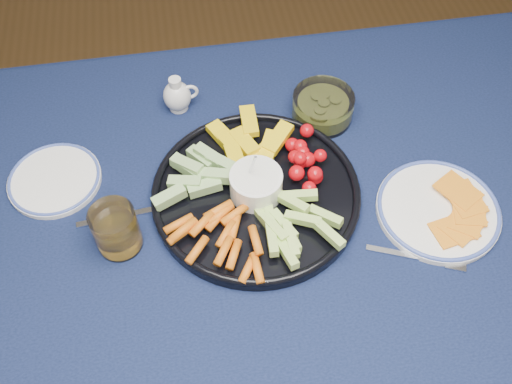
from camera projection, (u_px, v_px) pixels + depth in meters
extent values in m
plane|color=#53381C|center=(237.00, 377.00, 1.62)|extent=(4.00, 4.00, 0.00)
cylinder|color=#50341A|center=(460.00, 154.00, 1.64)|extent=(0.07, 0.07, 0.70)
cube|color=#50341A|center=(227.00, 252.00, 1.03)|extent=(1.60, 1.00, 0.04)
cube|color=black|center=(226.00, 246.00, 1.01)|extent=(1.66, 1.06, 0.01)
cube|color=black|center=(200.00, 95.00, 1.43)|extent=(1.66, 0.01, 0.30)
cylinder|color=black|center=(256.00, 195.00, 1.06)|extent=(0.39, 0.39, 0.02)
torus|color=black|center=(256.00, 191.00, 1.05)|extent=(0.39, 0.39, 0.01)
cylinder|color=white|center=(256.00, 184.00, 1.03)|extent=(0.10, 0.10, 0.05)
cylinder|color=white|center=(256.00, 177.00, 1.02)|extent=(0.08, 0.08, 0.01)
cylinder|color=silver|center=(179.00, 106.00, 1.20)|extent=(0.04, 0.04, 0.01)
ellipsoid|color=silver|center=(177.00, 96.00, 1.18)|extent=(0.06, 0.06, 0.07)
cylinder|color=silver|center=(175.00, 84.00, 1.15)|extent=(0.03, 0.03, 0.03)
torus|color=silver|center=(190.00, 92.00, 1.17)|extent=(0.04, 0.01, 0.04)
torus|color=#3F55B1|center=(176.00, 88.00, 1.16)|extent=(0.03, 0.03, 0.00)
cylinder|color=silver|center=(323.00, 107.00, 1.16)|extent=(0.13, 0.13, 0.06)
cylinder|color=#636D1F|center=(322.00, 111.00, 1.17)|extent=(0.10, 0.10, 0.03)
cylinder|color=white|center=(438.00, 210.00, 1.04)|extent=(0.23, 0.23, 0.01)
torus|color=#3F55B1|center=(439.00, 208.00, 1.04)|extent=(0.22, 0.22, 0.01)
cylinder|color=silver|center=(116.00, 229.00, 0.97)|extent=(0.08, 0.08, 0.09)
cylinder|color=gold|center=(118.00, 236.00, 0.99)|extent=(0.07, 0.07, 0.05)
cube|color=silver|center=(120.00, 217.00, 1.04)|extent=(0.16, 0.02, 0.00)
cube|color=silver|center=(169.00, 206.00, 1.05)|extent=(0.04, 0.03, 0.00)
cube|color=silver|center=(407.00, 255.00, 0.99)|extent=(0.14, 0.06, 0.00)
cube|color=silver|center=(455.00, 265.00, 0.98)|extent=(0.04, 0.03, 0.00)
cylinder|color=white|center=(55.00, 180.00, 1.09)|extent=(0.18, 0.18, 0.01)
torus|color=#3F55B1|center=(54.00, 178.00, 1.08)|extent=(0.17, 0.17, 0.01)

